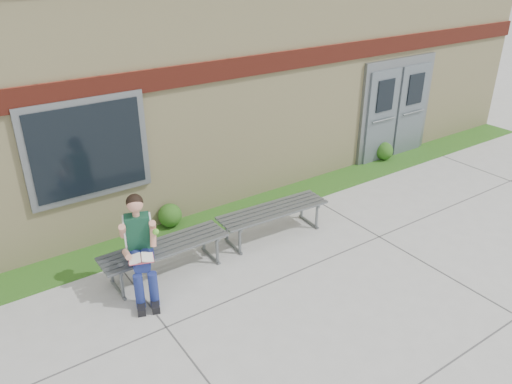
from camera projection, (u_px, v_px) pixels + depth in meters
ground at (358, 270)px, 7.68m from camera, size 80.00×80.00×0.00m
grass_strip at (261, 205)px, 9.60m from camera, size 16.00×0.80×0.02m
school_building at (175, 64)px, 11.17m from camera, size 16.20×6.22×4.20m
bench_left at (165, 252)px, 7.44m from camera, size 1.93×0.55×0.50m
bench_right at (273, 215)px, 8.45m from camera, size 1.97×0.63×0.51m
girl at (140, 245)px, 6.88m from camera, size 0.62×0.94×1.48m
shrub_mid at (170, 215)px, 8.77m from camera, size 0.42×0.42×0.42m
shrub_east at (384, 151)px, 11.54m from camera, size 0.41×0.41×0.41m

